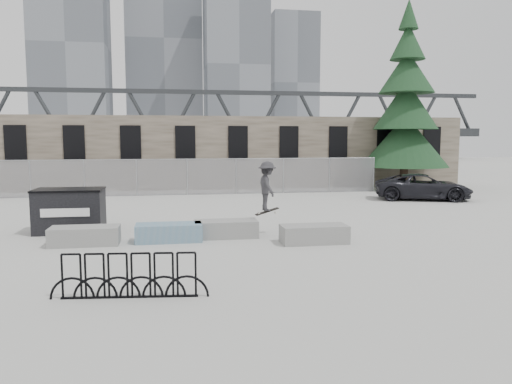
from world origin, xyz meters
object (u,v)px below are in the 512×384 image
at_px(planter_center_left, 169,232).
at_px(spruce_tree, 406,113).
at_px(planter_far_left, 85,235).
at_px(planter_center_right, 226,228).
at_px(bike_rack, 129,276).
at_px(suv, 423,187).
at_px(skateboarder, 267,186).
at_px(dumpster, 70,210).
at_px(planter_offset, 314,233).

relative_size(planter_center_left, spruce_tree, 0.17).
bearing_deg(planter_far_left, planter_center_right, 5.71).
height_order(planter_center_left, bike_rack, bike_rack).
height_order(planter_center_left, spruce_tree, spruce_tree).
xyz_separation_m(planter_far_left, planter_center_left, (2.46, 0.10, 0.00)).
xyz_separation_m(planter_far_left, suv, (15.33, 8.49, 0.37)).
bearing_deg(skateboarder, dumpster, 71.43).
relative_size(planter_offset, suv, 0.42).
height_order(planter_far_left, bike_rack, bike_rack).
distance_m(planter_center_left, dumpster, 3.92).
relative_size(planter_center_left, dumpster, 0.88).
xyz_separation_m(planter_center_right, bike_rack, (-2.54, -5.75, 0.14)).
bearing_deg(skateboarder, spruce_tree, -46.40).
distance_m(planter_center_left, skateboarder, 3.50).
bearing_deg(skateboarder, suv, -57.03).
xyz_separation_m(suv, skateboarder, (-9.67, -7.78, 0.93)).
distance_m(planter_offset, bike_rack, 6.75).
height_order(dumpster, spruce_tree, spruce_tree).
relative_size(planter_center_left, suv, 0.42).
xyz_separation_m(bike_rack, spruce_tree, (15.11, 19.10, 4.24)).
bearing_deg(planter_offset, bike_rack, -138.78).
bearing_deg(bike_rack, planter_center_left, 82.23).
bearing_deg(planter_center_left, dumpster, 147.81).
distance_m(planter_offset, suv, 12.67).
bearing_deg(planter_center_right, bike_rack, -113.82).
bearing_deg(suv, skateboarder, 147.09).
bearing_deg(bike_rack, spruce_tree, 51.65).
xyz_separation_m(planter_offset, suv, (8.53, 9.37, 0.37)).
height_order(planter_far_left, planter_center_right, same).
xyz_separation_m(planter_offset, dumpster, (-7.63, 3.05, 0.45)).
xyz_separation_m(planter_center_left, suv, (12.86, 8.39, 0.37)).
xyz_separation_m(planter_far_left, spruce_tree, (16.84, 13.78, 4.39)).
height_order(planter_center_left, planter_center_right, same).
distance_m(spruce_tree, suv, 6.81).
bearing_deg(spruce_tree, suv, -105.94).
bearing_deg(planter_offset, planter_center_right, 152.83).
relative_size(dumpster, suv, 0.47).
xyz_separation_m(planter_far_left, planter_center_right, (4.26, 0.43, 0.00)).
relative_size(planter_far_left, planter_center_right, 1.00).
bearing_deg(skateboarder, planter_far_left, 91.27).
bearing_deg(planter_far_left, dumpster, 110.87).
height_order(planter_center_right, skateboarder, skateboarder).
distance_m(planter_far_left, planter_center_right, 4.29).
distance_m(planter_far_left, planter_offset, 6.86).
bearing_deg(planter_center_left, planter_center_right, 10.33).
bearing_deg(planter_center_right, spruce_tree, 46.72).
relative_size(dumpster, skateboarder, 1.28).
relative_size(planter_far_left, dumpster, 0.88).
bearing_deg(spruce_tree, planter_center_right, -133.28).
distance_m(planter_center_right, skateboarder, 1.93).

